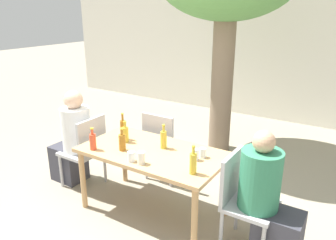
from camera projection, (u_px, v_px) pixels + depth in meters
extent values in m
plane|color=gray|center=(153.00, 210.00, 3.64)|extent=(30.00, 30.00, 0.00)
cube|color=silver|center=(269.00, 48.00, 6.31)|extent=(10.00, 0.08, 2.80)
cylinder|color=#7A6651|center=(222.00, 86.00, 4.92)|extent=(0.33, 0.33, 2.05)
cube|color=tan|center=(153.00, 152.00, 3.41)|extent=(1.51, 0.83, 0.04)
cylinder|color=tan|center=(83.00, 180.00, 3.60)|extent=(0.06, 0.06, 0.69)
cylinder|color=tan|center=(194.00, 222.00, 2.89)|extent=(0.06, 0.06, 0.69)
cylinder|color=tan|center=(124.00, 156.00, 4.16)|extent=(0.06, 0.06, 0.69)
cylinder|color=tan|center=(226.00, 187.00, 3.46)|extent=(0.06, 0.06, 0.69)
cube|color=#B2B2B7|center=(82.00, 152.00, 4.04)|extent=(0.44, 0.44, 0.04)
cube|color=#B2B2B7|center=(92.00, 137.00, 3.86)|extent=(0.04, 0.44, 0.45)
cylinder|color=#B2B2B7|center=(84.00, 160.00, 4.37)|extent=(0.04, 0.04, 0.43)
cylinder|color=#B2B2B7|center=(61.00, 171.00, 4.06)|extent=(0.04, 0.04, 0.43)
cylinder|color=#B2B2B7|center=(105.00, 167.00, 4.17)|extent=(0.04, 0.04, 0.43)
cylinder|color=#B2B2B7|center=(83.00, 179.00, 3.87)|extent=(0.04, 0.04, 0.43)
cube|color=#B2B2B7|center=(251.00, 206.00, 2.95)|extent=(0.44, 0.44, 0.04)
cube|color=#B2B2B7|center=(231.00, 176.00, 2.97)|extent=(0.04, 0.44, 0.45)
cylinder|color=#B2B2B7|center=(275.00, 223.00, 3.08)|extent=(0.04, 0.04, 0.43)
cylinder|color=#B2B2B7|center=(221.00, 231.00, 2.97)|extent=(0.04, 0.04, 0.43)
cylinder|color=#B2B2B7|center=(237.00, 211.00, 3.27)|extent=(0.04, 0.04, 0.43)
cube|color=#B2B2B7|center=(166.00, 146.00, 4.23)|extent=(0.44, 0.44, 0.04)
cube|color=#B2B2B7|center=(157.00, 133.00, 3.99)|extent=(0.44, 0.04, 0.45)
cylinder|color=#B2B2B7|center=(186.00, 160.00, 4.36)|extent=(0.04, 0.04, 0.43)
cylinder|color=#B2B2B7|center=(162.00, 153.00, 4.56)|extent=(0.04, 0.04, 0.43)
cylinder|color=#B2B2B7|center=(171.00, 171.00, 4.06)|extent=(0.04, 0.04, 0.43)
cylinder|color=#B2B2B7|center=(146.00, 164.00, 4.25)|extent=(0.04, 0.04, 0.43)
cube|color=#383842|center=(69.00, 163.00, 4.25)|extent=(0.40, 0.32, 0.46)
cylinder|color=white|center=(76.00, 129.00, 3.98)|extent=(0.35, 0.35, 0.54)
sphere|color=beige|center=(73.00, 100.00, 3.86)|extent=(0.22, 0.22, 0.22)
cube|color=#383842|center=(277.00, 236.00, 2.88)|extent=(0.40, 0.32, 0.46)
cylinder|color=#337F5B|center=(260.00, 180.00, 2.82)|extent=(0.36, 0.36, 0.54)
sphere|color=tan|center=(264.00, 142.00, 2.71)|extent=(0.19, 0.19, 0.19)
cylinder|color=gold|center=(125.00, 135.00, 3.60)|extent=(0.07, 0.07, 0.17)
cylinder|color=gold|center=(125.00, 125.00, 3.56)|extent=(0.03, 0.03, 0.06)
cylinder|color=gold|center=(125.00, 122.00, 3.55)|extent=(0.03, 0.03, 0.01)
cylinder|color=#9E661E|center=(123.00, 130.00, 3.67)|extent=(0.06, 0.06, 0.22)
cylinder|color=#9E661E|center=(122.00, 117.00, 3.63)|extent=(0.02, 0.02, 0.08)
cylinder|color=gold|center=(122.00, 114.00, 3.61)|extent=(0.03, 0.03, 0.01)
cylinder|color=gold|center=(164.00, 140.00, 3.44)|extent=(0.07, 0.07, 0.19)
cylinder|color=gold|center=(164.00, 129.00, 3.39)|extent=(0.03, 0.03, 0.07)
cylinder|color=gold|center=(164.00, 125.00, 3.38)|extent=(0.03, 0.03, 0.01)
cylinder|color=#9E661E|center=(122.00, 143.00, 3.38)|extent=(0.07, 0.07, 0.17)
cylinder|color=#9E661E|center=(122.00, 132.00, 3.35)|extent=(0.03, 0.03, 0.06)
cylinder|color=gold|center=(122.00, 129.00, 3.34)|extent=(0.03, 0.03, 0.01)
cylinder|color=gold|center=(193.00, 164.00, 2.90)|extent=(0.06, 0.06, 0.19)
cylinder|color=gold|center=(193.00, 150.00, 2.86)|extent=(0.03, 0.03, 0.07)
cylinder|color=gold|center=(194.00, 146.00, 2.85)|extent=(0.03, 0.03, 0.01)
cylinder|color=#DB4C2D|center=(93.00, 142.00, 3.41)|extent=(0.07, 0.07, 0.17)
cylinder|color=#DB4C2D|center=(92.00, 132.00, 3.37)|extent=(0.03, 0.03, 0.06)
cylinder|color=gold|center=(92.00, 128.00, 3.36)|extent=(0.03, 0.03, 0.01)
cylinder|color=white|center=(131.00, 157.00, 3.15)|extent=(0.07, 0.07, 0.10)
cylinder|color=silver|center=(195.00, 155.00, 3.18)|extent=(0.06, 0.06, 0.11)
cylinder|color=silver|center=(141.00, 158.00, 3.10)|extent=(0.08, 0.08, 0.12)
cylinder|color=silver|center=(203.00, 153.00, 3.24)|extent=(0.07, 0.07, 0.10)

